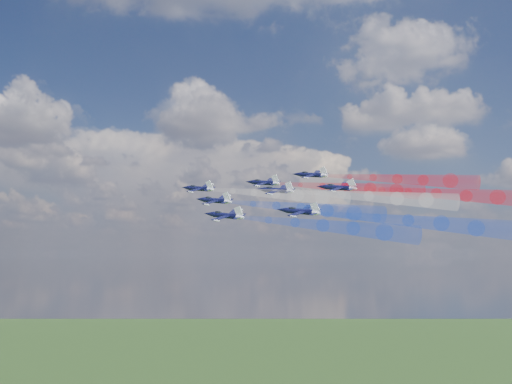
# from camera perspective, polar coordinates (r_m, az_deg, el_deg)

# --- Properties ---
(jet_lead) EXTENTS (16.06, 15.19, 8.06)m
(jet_lead) POSITION_cam_1_polar(r_m,az_deg,el_deg) (172.60, -5.69, 0.34)
(jet_lead) COLOR black
(trail_lead) EXTENTS (40.26, 24.37, 10.46)m
(trail_lead) POSITION_cam_1_polar(r_m,az_deg,el_deg) (156.54, 1.91, -0.20)
(trail_lead) COLOR white
(jet_inner_left) EXTENTS (16.06, 15.19, 8.06)m
(jet_inner_left) POSITION_cam_1_polar(r_m,az_deg,el_deg) (157.46, -4.10, -0.84)
(jet_inner_left) COLOR black
(trail_inner_left) EXTENTS (40.26, 24.37, 10.46)m
(trail_inner_left) POSITION_cam_1_polar(r_m,az_deg,el_deg) (142.23, 4.47, -1.57)
(trail_inner_left) COLOR blue
(jet_inner_right) EXTENTS (16.06, 15.19, 8.06)m
(jet_inner_right) POSITION_cam_1_polar(r_m,az_deg,el_deg) (173.18, 0.77, 0.93)
(jet_inner_right) COLOR black
(trail_inner_right) EXTENTS (40.26, 24.37, 10.46)m
(trail_inner_right) POSITION_cam_1_polar(r_m,az_deg,el_deg) (159.76, 8.88, 0.44)
(trail_inner_right) COLOR red
(jet_outer_left) EXTENTS (16.06, 15.19, 8.06)m
(jet_outer_left) POSITION_cam_1_polar(r_m,az_deg,el_deg) (142.28, -3.05, -2.34)
(jet_outer_left) COLOR black
(trail_outer_left) EXTENTS (40.26, 24.37, 10.46)m
(trail_outer_left) POSITION_cam_1_polar(r_m,az_deg,el_deg) (127.73, 6.64, -3.31)
(trail_outer_left) COLOR blue
(jet_center_third) EXTENTS (16.06, 15.19, 8.06)m
(jet_center_third) POSITION_cam_1_polar(r_m,az_deg,el_deg) (157.64, 2.03, 0.17)
(jet_center_third) COLOR black
(trail_center_third) EXTENTS (40.26, 24.37, 10.46)m
(trail_center_third) POSITION_cam_1_polar(r_m,az_deg,el_deg) (144.96, 11.10, -0.44)
(trail_center_third) COLOR white
(jet_outer_right) EXTENTS (16.06, 15.19, 8.06)m
(jet_outer_right) POSITION_cam_1_polar(r_m,az_deg,el_deg) (174.58, 5.49, 1.70)
(jet_outer_right) COLOR black
(trail_outer_right) EXTENTS (40.26, 24.37, 10.46)m
(trail_outer_right) POSITION_cam_1_polar(r_m,az_deg,el_deg) (163.18, 13.83, 1.27)
(trail_outer_right) COLOR red
(jet_rear_left) EXTENTS (16.06, 15.19, 8.06)m
(jet_rear_left) POSITION_cam_1_polar(r_m,az_deg,el_deg) (140.86, 4.38, -1.93)
(jet_rear_left) COLOR black
(trail_rear_left) EXTENTS (40.26, 24.37, 10.46)m
(trail_rear_left) POSITION_cam_1_polar(r_m,az_deg,el_deg) (129.53, 14.82, -2.79)
(trail_rear_left) COLOR blue
(jet_rear_right) EXTENTS (16.06, 15.19, 8.06)m
(jet_rear_right) POSITION_cam_1_polar(r_m,az_deg,el_deg) (159.89, 8.12, 0.44)
(jet_rear_right) COLOR black
(trail_rear_right) EXTENTS (40.26, 24.37, 10.46)m
(trail_rear_right) POSITION_cam_1_polar(r_m,az_deg,el_deg) (149.87, 17.43, -0.14)
(trail_rear_right) COLOR red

